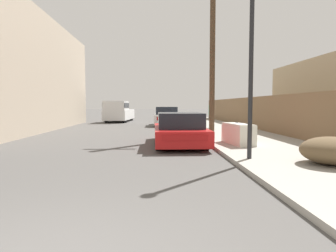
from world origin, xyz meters
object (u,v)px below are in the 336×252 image
(parked_sports_car_red, at_px, (179,130))
(discarded_fridge, at_px, (238,134))
(car_parked_mid, at_px, (166,117))
(brush_pile, at_px, (332,151))
(street_lamp, at_px, (251,56))
(pickup_truck, at_px, (119,112))
(utility_pole, at_px, (213,44))
(pedestrian, at_px, (211,114))

(parked_sports_car_red, bearing_deg, discarded_fridge, -17.78)
(car_parked_mid, relative_size, brush_pile, 2.82)
(car_parked_mid, height_order, street_lamp, street_lamp)
(parked_sports_car_red, bearing_deg, pickup_truck, 104.74)
(utility_pole, distance_m, street_lamp, 7.73)
(pedestrian, bearing_deg, parked_sports_car_red, -110.56)
(pickup_truck, bearing_deg, car_parked_mid, 133.06)
(utility_pole, height_order, brush_pile, utility_pole)
(parked_sports_car_red, bearing_deg, car_parked_mid, 90.31)
(brush_pile, xyz_separation_m, pedestrian, (-0.75, 11.48, 0.53))
(discarded_fridge, bearing_deg, car_parked_mid, 93.29)
(brush_pile, bearing_deg, street_lamp, 153.85)
(utility_pole, relative_size, brush_pile, 5.84)
(discarded_fridge, xyz_separation_m, pedestrian, (0.46, 7.60, 0.49))
(parked_sports_car_red, relative_size, pickup_truck, 0.78)
(car_parked_mid, bearing_deg, discarded_fridge, -78.20)
(pickup_truck, height_order, utility_pole, utility_pole)
(car_parked_mid, height_order, pedestrian, pedestrian)
(discarded_fridge, relative_size, street_lamp, 0.40)
(brush_pile, relative_size, pedestrian, 0.90)
(pickup_truck, distance_m, utility_pole, 14.54)
(pickup_truck, distance_m, pedestrian, 11.69)
(street_lamp, bearing_deg, discarded_fridge, 79.77)
(discarded_fridge, distance_m, car_parked_mid, 11.97)
(utility_pole, relative_size, pedestrian, 5.23)
(car_parked_mid, distance_m, pedestrian, 4.94)
(car_parked_mid, xyz_separation_m, pickup_truck, (-4.24, 5.28, 0.29))
(street_lamp, height_order, pedestrian, street_lamp)
(car_parked_mid, distance_m, street_lamp, 15.04)
(brush_pile, bearing_deg, utility_pole, 99.03)
(parked_sports_car_red, distance_m, car_parked_mid, 11.08)
(parked_sports_car_red, xyz_separation_m, brush_pile, (3.34, -4.57, -0.12))
(utility_pole, bearing_deg, parked_sports_car_red, -117.95)
(pickup_truck, bearing_deg, parked_sports_car_red, 108.98)
(parked_sports_car_red, xyz_separation_m, pickup_truck, (-4.28, 16.37, 0.37))
(brush_pile, distance_m, pedestrian, 11.52)
(parked_sports_car_red, relative_size, utility_pole, 0.53)
(pickup_truck, relative_size, utility_pole, 0.67)
(parked_sports_car_red, relative_size, brush_pile, 3.07)
(discarded_fridge, xyz_separation_m, car_parked_mid, (-2.17, 11.77, 0.17))
(car_parked_mid, xyz_separation_m, street_lamp, (1.63, -14.79, 2.19))
(parked_sports_car_red, height_order, street_lamp, street_lamp)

